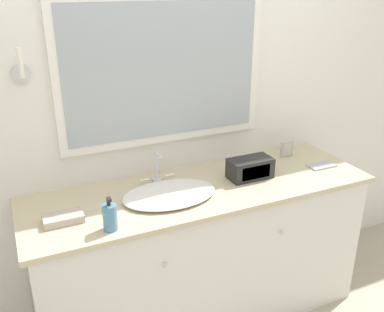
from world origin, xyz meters
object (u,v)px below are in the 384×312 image
Objects in this scene: sink_basin at (169,193)px; soap_bottle at (110,217)px; picture_frame at (287,149)px; appliance_box at (250,168)px.

sink_basin is 0.42m from soap_bottle.
sink_basin is 0.92m from picture_frame.
sink_basin reaches higher than soap_bottle.
soap_bottle reaches higher than picture_frame.
sink_basin is at bearing 27.52° from soap_bottle.
soap_bottle reaches higher than appliance_box.
appliance_box reaches higher than picture_frame.
picture_frame is at bearing 16.90° from soap_bottle.
sink_basin is 2.01× the size of appliance_box.
picture_frame is (1.27, 0.39, -0.01)m from soap_bottle.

